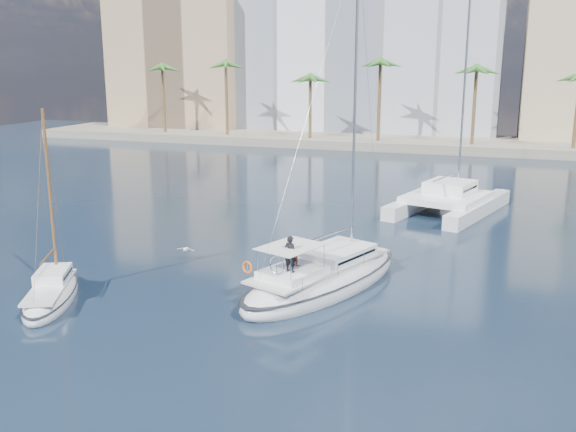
% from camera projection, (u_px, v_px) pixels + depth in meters
% --- Properties ---
extents(ground, '(160.00, 160.00, 0.00)m').
position_uv_depth(ground, '(298.00, 290.00, 34.25)').
color(ground, black).
rests_on(ground, ground).
extents(quay, '(120.00, 14.00, 1.20)m').
position_uv_depth(quay, '(428.00, 143.00, 90.34)').
color(quay, gray).
rests_on(quay, ground).
extents(building_modern, '(42.00, 16.00, 28.00)m').
position_uv_depth(building_modern, '(365.00, 47.00, 101.92)').
color(building_modern, white).
rests_on(building_modern, ground).
extents(building_tan_left, '(22.00, 14.00, 22.00)m').
position_uv_depth(building_tan_left, '(184.00, 66.00, 108.16)').
color(building_tan_left, tan).
rests_on(building_tan_left, ground).
extents(palm_left, '(3.60, 3.60, 12.30)m').
position_uv_depth(palm_left, '(195.00, 72.00, 94.81)').
color(palm_left, brown).
rests_on(palm_left, ground).
extents(palm_centre, '(3.60, 3.60, 12.30)m').
position_uv_depth(palm_centre, '(429.00, 73.00, 84.37)').
color(palm_centre, brown).
rests_on(palm_centre, ground).
extents(main_sloop, '(8.26, 13.21, 18.72)m').
position_uv_depth(main_sloop, '(323.00, 279.00, 34.40)').
color(main_sloop, silver).
rests_on(main_sloop, ground).
extents(small_sloop, '(5.00, 7.39, 10.22)m').
position_uv_depth(small_sloop, '(51.00, 294.00, 32.53)').
color(small_sloop, silver).
rests_on(small_sloop, ground).
extents(catamaran, '(9.37, 13.49, 17.83)m').
position_uv_depth(catamaran, '(449.00, 198.00, 51.78)').
color(catamaran, silver).
rests_on(catamaran, ground).
extents(seagull, '(1.17, 0.50, 0.22)m').
position_uv_depth(seagull, '(186.00, 249.00, 39.20)').
color(seagull, silver).
rests_on(seagull, ground).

